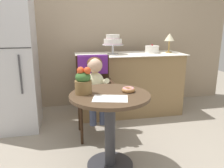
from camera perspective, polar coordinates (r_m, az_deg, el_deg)
ground_plane at (r=2.36m, az=-0.48°, el=-19.41°), size 8.00×8.00×0.00m
back_wall at (r=3.79m, az=-6.17°, el=15.02°), size 4.80×0.10×2.70m
cafe_table at (r=2.12m, az=-0.51°, el=-7.95°), size 0.72×0.72×0.72m
wicker_chair at (r=2.77m, az=-4.51°, el=0.37°), size 0.42×0.45×0.95m
seated_child at (r=2.61m, az=-4.10°, el=0.35°), size 0.27×0.32×0.73m
paper_napkin at (r=1.92m, az=-0.42°, el=-3.61°), size 0.33×0.26×0.00m
donut_front at (r=2.11m, az=4.06°, el=-1.36°), size 0.12×0.12×0.04m
flower_vase at (r=2.04m, az=-7.07°, el=0.76°), size 0.15×0.15×0.25m
display_counter at (r=3.46m, az=4.26°, el=0.11°), size 1.56×0.62×0.90m
tiered_cake_stand at (r=3.30m, az=0.21°, el=10.50°), size 0.30×0.30×0.28m
round_layer_cake at (r=3.52m, az=9.83°, el=8.44°), size 0.20×0.20×0.13m
table_lamp at (r=3.57m, az=13.99°, el=10.96°), size 0.15×0.15×0.28m
refrigerator at (r=3.13m, az=-24.03°, el=4.72°), size 0.64×0.63×1.70m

